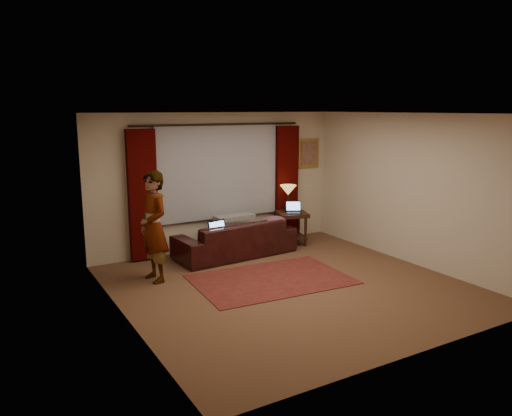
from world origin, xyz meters
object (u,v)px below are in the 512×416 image
Objects in this scene: end_table at (292,228)px; tiffany_lamp at (288,198)px; sofa at (235,232)px; laptop_sofa at (222,229)px; person at (154,227)px; laptop_table at (294,207)px.

tiffany_lamp reaches higher than end_table.
sofa is 5.62× the size of laptop_sofa.
end_table is (1.35, 0.14, -0.12)m from sofa.
tiffany_lamp is at bearing 97.32° from person.
laptop_sofa is 0.61× the size of end_table.
tiffany_lamp reaches higher than sofa.
person reaches higher than laptop_sofa.
laptop_table reaches higher than laptop_sofa.
person is at bearing -175.93° from laptop_sofa.
tiffany_lamp is 0.30× the size of person.
end_table is at bearing 94.91° from person.
person reaches higher than tiffany_lamp.
sofa reaches higher than laptop_sofa.
laptop_sofa is 1.18× the size of laptop_table.
person is (-3.06, -0.84, -0.04)m from tiffany_lamp.
person is (-1.72, -0.57, 0.42)m from sofa.
end_table is 1.24× the size of tiffany_lamp.
laptop_sofa is 1.44m from person.
person is (-3.05, -0.62, 0.11)m from laptop_table.
laptop_table is at bearing -3.85° from laptop_sofa.
laptop_table is at bearing -92.77° from tiffany_lamp.
end_table is 0.37× the size of person.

